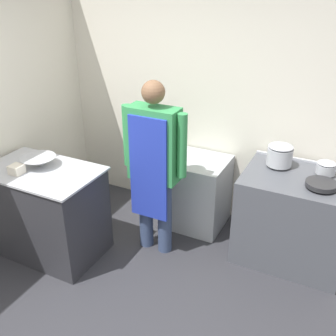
# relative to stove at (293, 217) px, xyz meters

# --- Properties ---
(ground_plane) EXTENTS (14.00, 14.00, 0.00)m
(ground_plane) POSITION_rel_stove_xyz_m (-1.13, -1.67, -0.45)
(ground_plane) COLOR #2D2D33
(wall_back) EXTENTS (8.00, 0.05, 2.70)m
(wall_back) POSITION_rel_stove_xyz_m (-1.13, 0.46, 0.90)
(wall_back) COLOR silver
(wall_back) RESTS_ON ground_plane
(wall_left) EXTENTS (0.05, 8.00, 2.70)m
(wall_left) POSITION_rel_stove_xyz_m (-2.83, -0.67, 0.90)
(wall_left) COLOR silver
(wall_left) RESTS_ON ground_plane
(prep_counter) EXTENTS (1.11, 0.70, 0.91)m
(prep_counter) POSITION_rel_stove_xyz_m (-2.20, -0.99, 0.01)
(prep_counter) COLOR #2D2D33
(prep_counter) RESTS_ON ground_plane
(stove) EXTENTS (1.00, 0.77, 0.91)m
(stove) POSITION_rel_stove_xyz_m (0.00, 0.00, 0.00)
(stove) COLOR #4C4F56
(stove) RESTS_ON ground_plane
(fridge_unit) EXTENTS (0.63, 0.59, 0.79)m
(fridge_unit) POSITION_rel_stove_xyz_m (-1.06, 0.12, -0.05)
(fridge_unit) COLOR #A8ADB2
(fridge_unit) RESTS_ON ground_plane
(person_cook) EXTENTS (0.65, 0.24, 1.75)m
(person_cook) POSITION_rel_stove_xyz_m (-1.26, -0.49, 0.56)
(person_cook) COLOR #38476B
(person_cook) RESTS_ON ground_plane
(mixing_bowl) EXTENTS (0.34, 0.34, 0.09)m
(mixing_bowl) POSITION_rel_stove_xyz_m (-2.27, -0.93, 0.51)
(mixing_bowl) COLOR #B2B5BC
(mixing_bowl) RESTS_ON prep_counter
(plastic_tub) EXTENTS (0.12, 0.12, 0.08)m
(plastic_tub) POSITION_rel_stove_xyz_m (-2.34, -1.14, 0.51)
(plastic_tub) COLOR silver
(plastic_tub) RESTS_ON prep_counter
(stock_pot) EXTENTS (0.24, 0.24, 0.21)m
(stock_pot) POSITION_rel_stove_xyz_m (-0.23, 0.14, 0.57)
(stock_pot) COLOR #B2B5BC
(stock_pot) RESTS_ON stove
(saute_pan) EXTENTS (0.27, 0.27, 0.04)m
(saute_pan) POSITION_rel_stove_xyz_m (0.20, -0.13, 0.48)
(saute_pan) COLOR #262628
(saute_pan) RESTS_ON stove
(sauce_pot) EXTENTS (0.17, 0.17, 0.12)m
(sauce_pot) POSITION_rel_stove_xyz_m (0.20, 0.14, 0.52)
(sauce_pot) COLOR #B2B5BC
(sauce_pot) RESTS_ON stove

